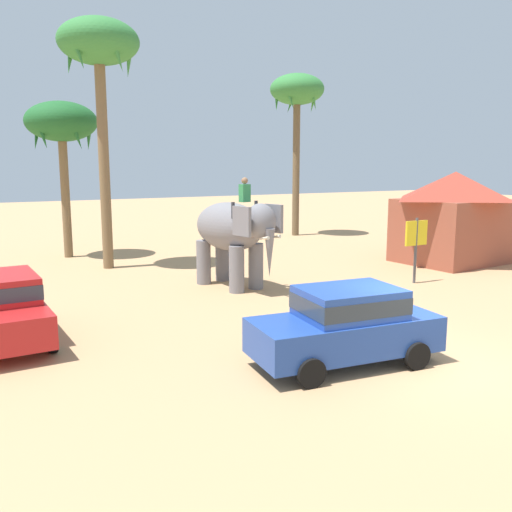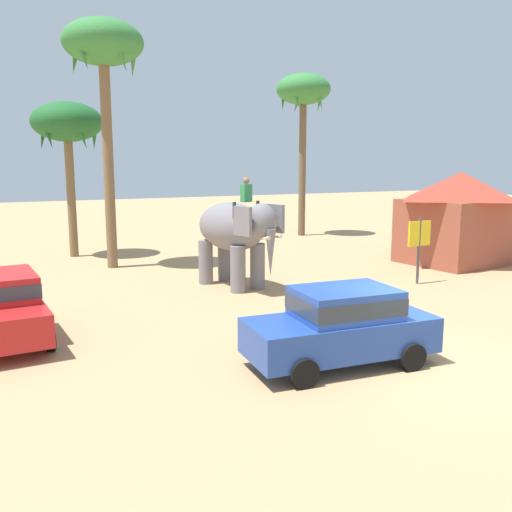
{
  "view_description": "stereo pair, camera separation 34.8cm",
  "coord_description": "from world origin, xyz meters",
  "px_view_note": "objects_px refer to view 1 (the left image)",
  "views": [
    {
      "loc": [
        -8.68,
        -8.22,
        4.32
      ],
      "look_at": [
        -0.86,
        5.98,
        1.6
      ],
      "focal_mm": 38.5,
      "sensor_mm": 36.0,
      "label": 1
    },
    {
      "loc": [
        -8.37,
        -8.39,
        4.32
      ],
      "look_at": [
        -0.86,
        5.98,
        1.6
      ],
      "focal_mm": 38.5,
      "sensor_mm": 36.0,
      "label": 2
    }
  ],
  "objects_px": {
    "elephant_with_mahout": "(233,232)",
    "signboard_yellow": "(416,237)",
    "car_parked_far_side": "(3,306)",
    "roadside_hut": "(454,214)",
    "palm_tree_near_hut": "(297,95)",
    "car_sedan_foreground": "(346,323)",
    "palm_tree_behind_elephant": "(61,125)",
    "palm_tree_left_of_road": "(99,51)"
  },
  "relations": [
    {
      "from": "palm_tree_left_of_road",
      "to": "roadside_hut",
      "type": "xyz_separation_m",
      "value": [
        13.79,
        -5.93,
        -6.59
      ]
    },
    {
      "from": "elephant_with_mahout",
      "to": "palm_tree_near_hut",
      "type": "bearing_deg",
      "value": 48.63
    },
    {
      "from": "car_sedan_foreground",
      "to": "elephant_with_mahout",
      "type": "bearing_deg",
      "value": 81.04
    },
    {
      "from": "palm_tree_left_of_road",
      "to": "signboard_yellow",
      "type": "height_order",
      "value": "palm_tree_left_of_road"
    },
    {
      "from": "palm_tree_near_hut",
      "to": "roadside_hut",
      "type": "xyz_separation_m",
      "value": [
        1.03,
        -11.21,
        -6.2
      ]
    },
    {
      "from": "palm_tree_near_hut",
      "to": "car_sedan_foreground",
      "type": "bearing_deg",
      "value": -120.04
    },
    {
      "from": "roadside_hut",
      "to": "elephant_with_mahout",
      "type": "bearing_deg",
      "value": 179.4
    },
    {
      "from": "palm_tree_behind_elephant",
      "to": "roadside_hut",
      "type": "relative_size",
      "value": 1.34
    },
    {
      "from": "car_parked_far_side",
      "to": "palm_tree_behind_elephant",
      "type": "height_order",
      "value": "palm_tree_behind_elephant"
    },
    {
      "from": "palm_tree_behind_elephant",
      "to": "palm_tree_near_hut",
      "type": "distance_m",
      "value": 14.0
    },
    {
      "from": "palm_tree_behind_elephant",
      "to": "palm_tree_left_of_road",
      "type": "distance_m",
      "value": 4.63
    },
    {
      "from": "roadside_hut",
      "to": "signboard_yellow",
      "type": "relative_size",
      "value": 2.21
    },
    {
      "from": "elephant_with_mahout",
      "to": "roadside_hut",
      "type": "distance_m",
      "value": 10.8
    },
    {
      "from": "car_parked_far_side",
      "to": "car_sedan_foreground",
      "type": "bearing_deg",
      "value": -38.79
    },
    {
      "from": "roadside_hut",
      "to": "signboard_yellow",
      "type": "bearing_deg",
      "value": -152.2
    },
    {
      "from": "car_sedan_foreground",
      "to": "palm_tree_near_hut",
      "type": "relative_size",
      "value": 0.44
    },
    {
      "from": "car_parked_far_side",
      "to": "palm_tree_behind_elephant",
      "type": "bearing_deg",
      "value": 73.24
    },
    {
      "from": "palm_tree_behind_elephant",
      "to": "signboard_yellow",
      "type": "distance_m",
      "value": 16.31
    },
    {
      "from": "car_parked_far_side",
      "to": "elephant_with_mahout",
      "type": "xyz_separation_m",
      "value": [
        7.66,
        2.84,
        1.06
      ]
    },
    {
      "from": "car_sedan_foreground",
      "to": "car_parked_far_side",
      "type": "distance_m",
      "value": 8.21
    },
    {
      "from": "palm_tree_behind_elephant",
      "to": "roadside_hut",
      "type": "distance_m",
      "value": 18.03
    },
    {
      "from": "palm_tree_near_hut",
      "to": "palm_tree_left_of_road",
      "type": "distance_m",
      "value": 13.82
    },
    {
      "from": "car_parked_far_side",
      "to": "palm_tree_left_of_road",
      "type": "relative_size",
      "value": 0.42
    },
    {
      "from": "car_parked_far_side",
      "to": "roadside_hut",
      "type": "bearing_deg",
      "value": 8.39
    },
    {
      "from": "car_parked_far_side",
      "to": "palm_tree_near_hut",
      "type": "relative_size",
      "value": 0.43
    },
    {
      "from": "palm_tree_near_hut",
      "to": "roadside_hut",
      "type": "height_order",
      "value": "palm_tree_near_hut"
    },
    {
      "from": "elephant_with_mahout",
      "to": "signboard_yellow",
      "type": "relative_size",
      "value": 1.67
    },
    {
      "from": "car_sedan_foreground",
      "to": "signboard_yellow",
      "type": "relative_size",
      "value": 1.78
    },
    {
      "from": "car_sedan_foreground",
      "to": "elephant_with_mahout",
      "type": "relative_size",
      "value": 1.06
    },
    {
      "from": "roadside_hut",
      "to": "palm_tree_left_of_road",
      "type": "bearing_deg",
      "value": 156.74
    },
    {
      "from": "car_parked_far_side",
      "to": "palm_tree_behind_elephant",
      "type": "xyz_separation_m",
      "value": [
        3.71,
        12.32,
        5.12
      ]
    },
    {
      "from": "car_parked_far_side",
      "to": "palm_tree_near_hut",
      "type": "xyz_separation_m",
      "value": [
        17.43,
        13.94,
        7.4
      ]
    },
    {
      "from": "car_sedan_foreground",
      "to": "palm_tree_near_hut",
      "type": "distance_m",
      "value": 23.25
    },
    {
      "from": "car_parked_far_side",
      "to": "elephant_with_mahout",
      "type": "relative_size",
      "value": 1.04
    },
    {
      "from": "elephant_with_mahout",
      "to": "car_parked_far_side",
      "type": "bearing_deg",
      "value": -159.67
    },
    {
      "from": "elephant_with_mahout",
      "to": "palm_tree_behind_elephant",
      "type": "relative_size",
      "value": 0.56
    },
    {
      "from": "signboard_yellow",
      "to": "car_parked_far_side",
      "type": "bearing_deg",
      "value": -178.9
    },
    {
      "from": "car_parked_far_side",
      "to": "signboard_yellow",
      "type": "xyz_separation_m",
      "value": [
        13.79,
        0.26,
        0.76
      ]
    },
    {
      "from": "elephant_with_mahout",
      "to": "palm_tree_left_of_road",
      "type": "relative_size",
      "value": 0.4
    },
    {
      "from": "roadside_hut",
      "to": "palm_tree_near_hut",
      "type": "bearing_deg",
      "value": 95.22
    },
    {
      "from": "palm_tree_behind_elephant",
      "to": "palm_tree_left_of_road",
      "type": "bearing_deg",
      "value": -75.41
    },
    {
      "from": "car_sedan_foreground",
      "to": "palm_tree_behind_elephant",
      "type": "distance_m",
      "value": 18.4
    }
  ]
}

